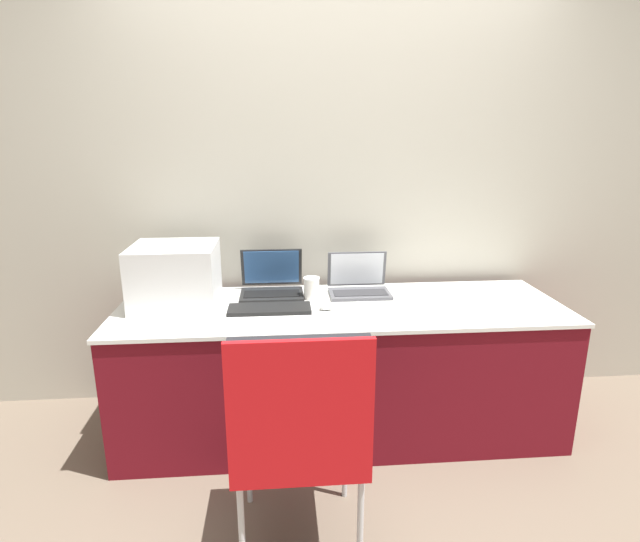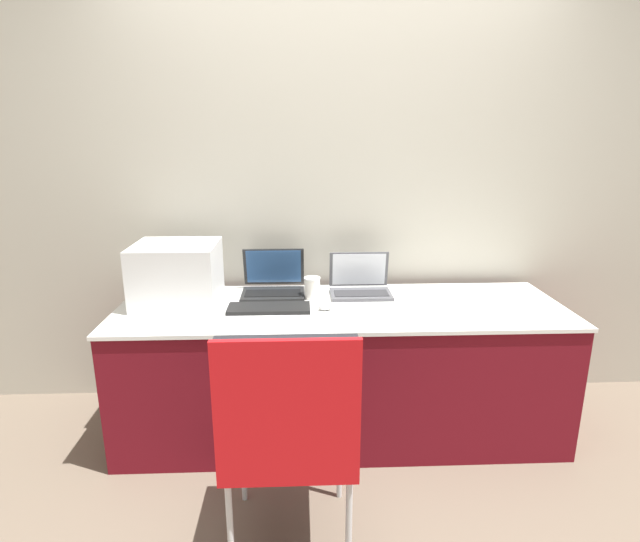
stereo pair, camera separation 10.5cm
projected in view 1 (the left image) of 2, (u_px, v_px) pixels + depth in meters
name	position (u px, v px, depth m)	size (l,w,h in m)	color
ground_plane	(349.00, 468.00, 2.47)	(14.00, 14.00, 0.00)	#6B5B4C
wall_back	(332.00, 186.00, 2.92)	(8.00, 0.05, 2.60)	#B7B2A3
table	(341.00, 368.00, 2.72)	(2.33, 0.74, 0.72)	maroon
printer	(175.00, 273.00, 2.59)	(0.43, 0.39, 0.32)	silver
laptop_left	(272.00, 284.00, 2.80)	(0.35, 0.30, 0.24)	black
laptop_right	(359.00, 284.00, 2.81)	(0.34, 0.25, 0.22)	#4C4C51
external_keyboard	(270.00, 309.00, 2.54)	(0.42, 0.16, 0.02)	black
coffee_cup	(311.00, 288.00, 2.71)	(0.09, 0.09, 0.12)	white
mouse	(326.00, 307.00, 2.54)	(0.07, 0.05, 0.04)	silver
chair	(299.00, 425.00, 1.77)	(0.49, 0.48, 0.97)	black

